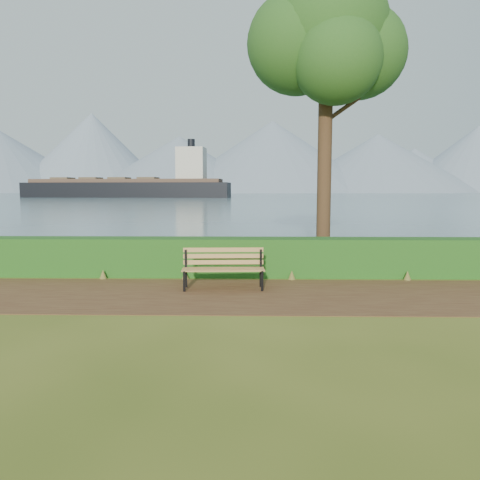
{
  "coord_description": "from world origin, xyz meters",
  "views": [
    {
      "loc": [
        0.54,
        -9.61,
        2.26
      ],
      "look_at": [
        0.31,
        1.2,
        1.1
      ],
      "focal_mm": 35.0,
      "sensor_mm": 36.0,
      "label": 1
    }
  ],
  "objects": [
    {
      "name": "cargo_ship",
      "position": [
        -34.38,
        130.67,
        2.81
      ],
      "size": [
        62.65,
        14.4,
        18.85
      ],
      "rotation": [
        0.0,
        0.0,
        -0.08
      ],
      "color": "black",
      "rests_on": "ground"
    },
    {
      "name": "mountains",
      "position": [
        -9.17,
        406.05,
        27.7
      ],
      "size": [
        585.0,
        190.0,
        70.0
      ],
      "color": "slate",
      "rests_on": "ground"
    },
    {
      "name": "hedge",
      "position": [
        0.0,
        2.6,
        0.5
      ],
      "size": [
        32.0,
        0.85,
        1.0
      ],
      "primitive_type": "cube",
      "color": "#134313",
      "rests_on": "ground"
    },
    {
      "name": "ground",
      "position": [
        0.0,
        0.0,
        0.0
      ],
      "size": [
        140.0,
        140.0,
        0.0
      ],
      "primitive_type": "plane",
      "color": "#455518",
      "rests_on": "ground"
    },
    {
      "name": "bench",
      "position": [
        -0.07,
        0.96,
        0.54
      ],
      "size": [
        1.88,
        0.64,
        0.93
      ],
      "rotation": [
        0.0,
        0.0,
        0.05
      ],
      "color": "black",
      "rests_on": "ground"
    },
    {
      "name": "water",
      "position": [
        0.0,
        260.0,
        0.01
      ],
      "size": [
        700.0,
        510.0,
        0.0
      ],
      "primitive_type": "cube",
      "color": "#445C6D",
      "rests_on": "ground"
    },
    {
      "name": "path",
      "position": [
        0.0,
        0.3,
        0.01
      ],
      "size": [
        40.0,
        3.4,
        0.01
      ],
      "primitive_type": "cube",
      "color": "#4F2B1B",
      "rests_on": "ground"
    },
    {
      "name": "tree",
      "position": [
        2.75,
        4.57,
        6.69
      ],
      "size": [
        4.68,
        3.89,
        9.0
      ],
      "rotation": [
        0.0,
        0.0,
        -0.21
      ],
      "color": "#342115",
      "rests_on": "ground"
    }
  ]
}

